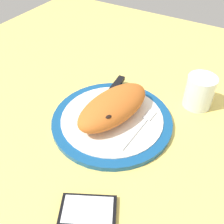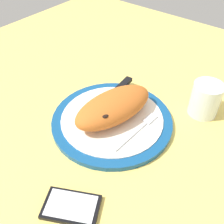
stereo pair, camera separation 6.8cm
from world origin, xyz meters
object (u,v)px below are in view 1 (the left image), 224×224
Objects in this scene: smartphone at (88,211)px; water_glass at (199,93)px; knife at (111,93)px; fork at (141,125)px; plate at (112,120)px; calzone at (114,107)px.

water_glass is (43.20, -8.26, 3.51)cm from smartphone.
knife is 35.85cm from smartphone.
water_glass reaches higher than fork.
calzone is (0.69, -0.28, 4.29)cm from plate.
fork is at bearing -81.47° from plate.
knife is at bearing 114.69° from water_glass.
fork reaches higher than smartphone.
calzone is 8.39cm from fork.
calzone is at bearing 93.79° from fork.
plate is at bearing -147.01° from knife.
smartphone is (-24.35, -8.98, -0.26)cm from plate.
smartphone is (-25.04, -8.69, -4.55)cm from calzone.
calzone is 24.87cm from water_glass.
fork is 25.61cm from smartphone.
calzone is at bearing -143.34° from knife.
plate is 25.95cm from smartphone.
calzone is at bearing 19.14° from smartphone.
plate reaches higher than smartphone.
knife is 25.05cm from water_glass.
calzone is 26.90cm from smartphone.
plate is 1.97× the size of fork.
knife is at bearing 61.88° from fork.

